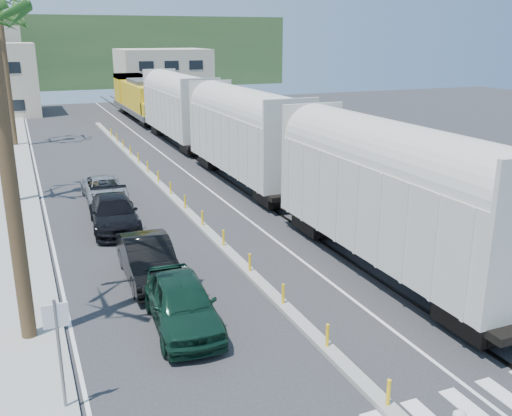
# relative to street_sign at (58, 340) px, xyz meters

# --- Properties ---
(ground) EXTENTS (140.00, 140.00, 0.00)m
(ground) POSITION_rel_street_sign_xyz_m (7.30, -2.00, -1.97)
(ground) COLOR #28282B
(ground) RESTS_ON ground
(sidewalk) EXTENTS (3.00, 90.00, 0.15)m
(sidewalk) POSITION_rel_street_sign_xyz_m (-1.20, 23.00, -1.90)
(sidewalk) COLOR gray
(sidewalk) RESTS_ON ground
(rails) EXTENTS (1.56, 100.00, 0.06)m
(rails) POSITION_rel_street_sign_xyz_m (12.30, 26.00, -1.94)
(rails) COLOR black
(rails) RESTS_ON ground
(median) EXTENTS (0.45, 60.00, 0.85)m
(median) POSITION_rel_street_sign_xyz_m (7.30, 17.96, -1.88)
(median) COLOR gray
(median) RESTS_ON ground
(lane_markings) EXTENTS (9.42, 90.00, 0.01)m
(lane_markings) POSITION_rel_street_sign_xyz_m (5.15, 23.00, -1.97)
(lane_markings) COLOR silver
(lane_markings) RESTS_ON ground
(freight_train) EXTENTS (3.00, 60.94, 5.85)m
(freight_train) POSITION_rel_street_sign_xyz_m (12.30, 24.89, 0.93)
(freight_train) COLOR beige
(freight_train) RESTS_ON ground
(street_sign) EXTENTS (0.60, 0.08, 3.00)m
(street_sign) POSITION_rel_street_sign_xyz_m (0.00, 0.00, 0.00)
(street_sign) COLOR slate
(street_sign) RESTS_ON ground
(buildings) EXTENTS (38.00, 27.00, 10.00)m
(buildings) POSITION_rel_street_sign_xyz_m (0.89, 69.66, 2.39)
(buildings) COLOR #B3A98F
(buildings) RESTS_ON ground
(hillside) EXTENTS (80.00, 20.00, 12.00)m
(hillside) POSITION_rel_street_sign_xyz_m (7.30, 98.00, 4.03)
(hillside) COLOR #385628
(hillside) RESTS_ON ground
(car_lead) EXTENTS (2.54, 5.08, 1.65)m
(car_lead) POSITION_rel_street_sign_xyz_m (3.80, 3.03, -1.15)
(car_lead) COLOR black
(car_lead) RESTS_ON ground
(car_second) EXTENTS (1.93, 4.98, 1.62)m
(car_second) POSITION_rel_street_sign_xyz_m (3.62, 7.03, -1.16)
(car_second) COLOR black
(car_second) RESTS_ON ground
(car_third) EXTENTS (2.77, 5.48, 1.51)m
(car_third) POSITION_rel_street_sign_xyz_m (3.42, 13.56, -1.22)
(car_third) COLOR black
(car_third) RESTS_ON ground
(car_rear) EXTENTS (2.15, 4.64, 1.29)m
(car_rear) POSITION_rel_street_sign_xyz_m (3.71, 18.68, -1.33)
(car_rear) COLOR #9DA0A2
(car_rear) RESTS_ON ground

